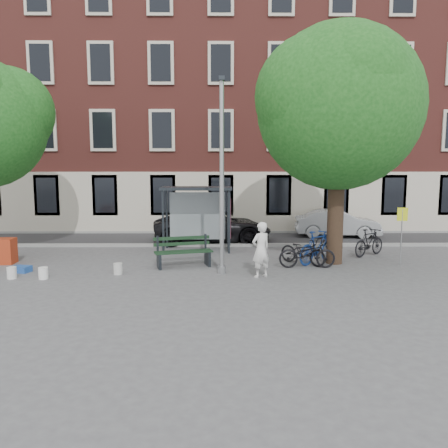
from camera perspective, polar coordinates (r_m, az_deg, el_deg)
ground at (r=14.08m, az=-0.29°, el=-6.47°), size 90.00×90.00×0.00m
road at (r=20.95m, az=-0.38°, el=-1.97°), size 40.00×4.00×0.01m
curb_near at (r=18.96m, az=-0.36°, el=-2.75°), size 40.00×0.25×0.12m
curb_far at (r=22.92m, az=-0.40°, el=-1.05°), size 40.00×0.25×0.12m
building_row at (r=26.94m, az=-0.44°, el=14.98°), size 30.00×8.00×14.00m
lamppost at (r=13.70m, az=-0.29°, el=4.93°), size 0.28×0.35×6.11m
tree_right at (r=15.78m, az=14.95°, el=15.29°), size 5.76×5.60×8.20m
bus_shelter at (r=17.85m, az=-2.31°, el=2.64°), size 2.85×1.45×2.62m
painter at (r=13.48m, az=4.84°, el=-3.37°), size 0.75×0.67×1.72m
bench at (r=15.04m, az=-5.35°, el=-3.82°), size 2.05×1.12×1.01m
bike_a at (r=15.03m, az=10.79°, el=-3.78°), size 1.90×0.66×1.00m
bike_b at (r=15.75m, az=12.13°, el=-2.97°), size 1.87×1.70×1.19m
bike_c at (r=15.55m, az=10.25°, el=-3.48°), size 1.75×1.74×0.96m
bike_d at (r=17.68m, az=18.44°, el=-2.29°), size 1.72×1.47×1.07m
car_dark at (r=19.92m, az=-1.52°, el=-0.31°), size 5.50×2.89×1.48m
car_silver at (r=22.27m, az=14.57°, el=0.09°), size 4.25×1.89×1.35m
red_stand at (r=17.33m, az=-27.08°, el=-3.16°), size 0.92×0.63×0.90m
blue_crate at (r=15.68m, az=-24.95°, el=-5.36°), size 0.63×0.53×0.20m
bucket_a at (r=14.43m, az=-22.53°, el=-5.95°), size 0.33×0.33×0.36m
bucket_b at (r=14.32m, az=-13.68°, el=-5.70°), size 0.30×0.30×0.36m
bucket_c at (r=14.86m, az=-25.98°, el=-5.76°), size 0.37×0.37×0.36m
notice_sign at (r=16.19m, az=22.23°, el=0.10°), size 0.35×0.10×2.02m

